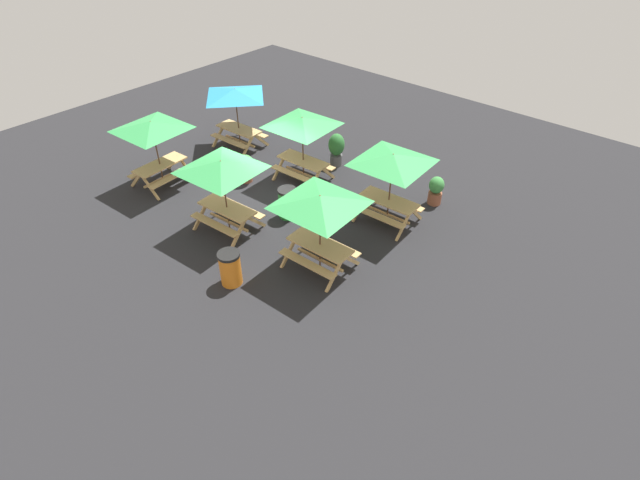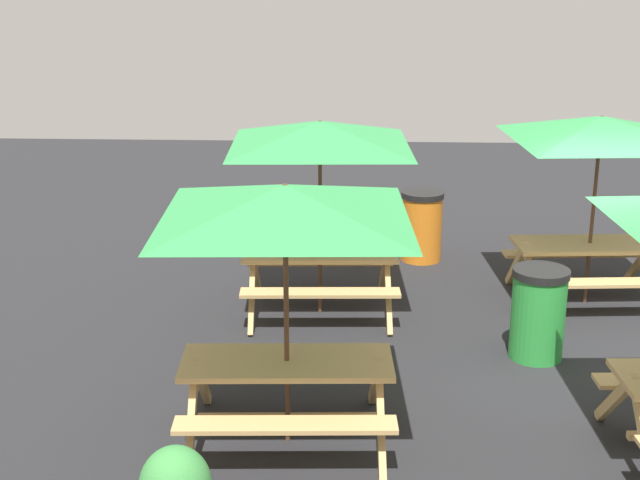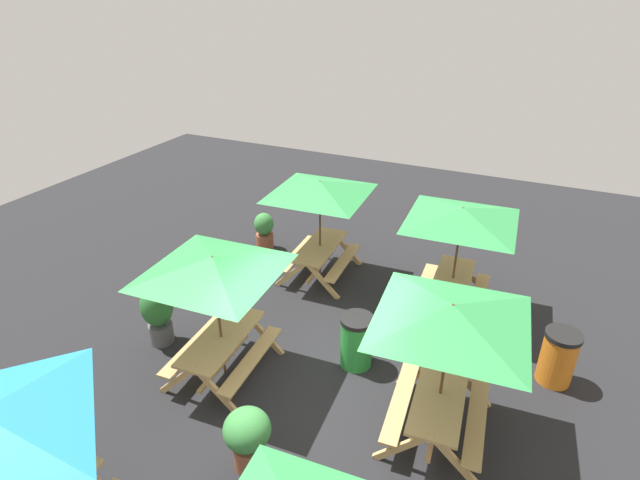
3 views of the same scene
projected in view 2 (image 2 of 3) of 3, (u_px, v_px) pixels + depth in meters
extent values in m
cube|color=tan|center=(320.00, 253.00, 10.42)|extent=(1.83, 0.79, 0.05)
cube|color=tan|center=(320.00, 293.00, 9.98)|extent=(1.81, 0.35, 0.04)
cube|color=tan|center=(320.00, 261.00, 11.03)|extent=(1.81, 0.35, 0.04)
cube|color=tan|center=(252.00, 294.00, 10.18)|extent=(0.10, 0.80, 0.81)
cube|color=tan|center=(256.00, 273.00, 10.87)|extent=(0.10, 0.80, 0.81)
cube|color=tan|center=(388.00, 294.00, 10.18)|extent=(0.10, 0.80, 0.81)
cube|color=tan|center=(384.00, 272.00, 10.88)|extent=(0.10, 0.80, 0.81)
cube|color=tan|center=(320.00, 295.00, 10.57)|extent=(1.56, 0.15, 0.06)
cylinder|color=brown|center=(320.00, 219.00, 10.30)|extent=(0.04, 0.04, 2.30)
pyramid|color=green|center=(320.00, 133.00, 10.00)|extent=(2.83, 2.83, 0.28)
cube|color=tan|center=(615.00, 399.00, 7.72)|extent=(0.11, 0.80, 0.81)
cube|color=tan|center=(287.00, 363.00, 7.56)|extent=(1.83, 0.79, 0.05)
cube|color=tan|center=(285.00, 425.00, 7.13)|extent=(1.81, 0.35, 0.04)
cube|color=tan|center=(289.00, 366.00, 8.18)|extent=(1.81, 0.35, 0.04)
cube|color=tan|center=(191.00, 423.00, 7.32)|extent=(0.10, 0.80, 0.81)
cube|color=tan|center=(202.00, 383.00, 8.02)|extent=(0.10, 0.80, 0.81)
cube|color=tan|center=(381.00, 422.00, 7.33)|extent=(0.10, 0.80, 0.81)
cube|color=tan|center=(375.00, 382.00, 8.03)|extent=(0.10, 0.80, 0.81)
cube|color=tan|center=(288.00, 417.00, 7.72)|extent=(1.56, 0.15, 0.06)
cylinder|color=brown|center=(286.00, 318.00, 7.44)|extent=(0.04, 0.04, 2.30)
pyramid|color=green|center=(285.00, 201.00, 7.14)|extent=(2.82, 2.82, 0.28)
cube|color=tan|center=(590.00, 245.00, 10.73)|extent=(1.85, 0.84, 0.05)
cube|color=tan|center=(603.00, 283.00, 10.29)|extent=(1.81, 0.40, 0.04)
cube|color=tan|center=(574.00, 253.00, 11.34)|extent=(1.81, 0.40, 0.04)
cube|color=tan|center=(531.00, 285.00, 10.46)|extent=(0.12, 0.80, 0.81)
cube|color=tan|center=(516.00, 265.00, 11.16)|extent=(0.12, 0.80, 0.81)
cube|color=tan|center=(639.00, 263.00, 11.21)|extent=(0.12, 0.80, 0.81)
cube|color=tan|center=(586.00, 285.00, 10.88)|extent=(1.56, 0.19, 0.06)
cylinder|color=brown|center=(593.00, 212.00, 10.60)|extent=(0.04, 0.04, 2.30)
pyramid|color=green|center=(601.00, 128.00, 10.30)|extent=(2.82, 2.82, 0.28)
cylinder|color=green|center=(538.00, 317.00, 9.30)|extent=(0.56, 0.56, 0.90)
cylinder|color=black|center=(541.00, 273.00, 9.15)|extent=(0.59, 0.59, 0.08)
cylinder|color=orange|center=(422.00, 229.00, 12.39)|extent=(0.56, 0.56, 0.90)
cylinder|color=black|center=(423.00, 195.00, 12.24)|extent=(0.59, 0.59, 0.08)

